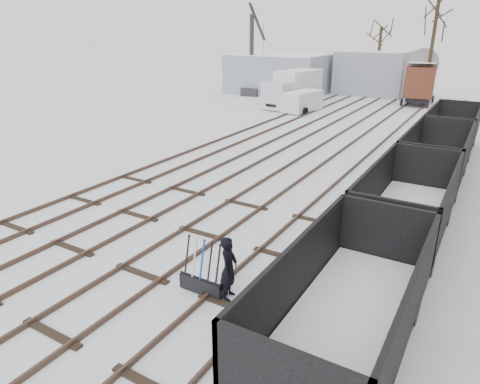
{
  "coord_description": "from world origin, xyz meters",
  "views": [
    {
      "loc": [
        7.86,
        -7.69,
        6.62
      ],
      "look_at": [
        0.63,
        4.47,
        1.2
      ],
      "focal_mm": 32.0,
      "sensor_mm": 36.0,
      "label": 1
    }
  ],
  "objects_px": {
    "crane": "(252,72)",
    "box_van_wagon": "(421,80)",
    "worker": "(229,268)",
    "freight_wagon_a": "(346,320)",
    "ground_frame": "(203,282)",
    "panel_van": "(303,101)",
    "lorry": "(293,88)"
  },
  "relations": [
    {
      "from": "worker",
      "to": "crane",
      "type": "xyz_separation_m",
      "value": [
        -17.35,
        32.23,
        1.5
      ]
    },
    {
      "from": "box_van_wagon",
      "to": "freight_wagon_a",
      "type": "bearing_deg",
      "value": -89.41
    },
    {
      "from": "worker",
      "to": "crane",
      "type": "height_order",
      "value": "crane"
    },
    {
      "from": "ground_frame",
      "to": "box_van_wagon",
      "type": "height_order",
      "value": "box_van_wagon"
    },
    {
      "from": "box_van_wagon",
      "to": "crane",
      "type": "xyz_separation_m",
      "value": [
        -16.12,
        -2.73,
        0.12
      ]
    },
    {
      "from": "worker",
      "to": "panel_van",
      "type": "height_order",
      "value": "worker"
    },
    {
      "from": "worker",
      "to": "ground_frame",
      "type": "bearing_deg",
      "value": 84.09
    },
    {
      "from": "crane",
      "to": "worker",
      "type": "bearing_deg",
      "value": -71.97
    },
    {
      "from": "ground_frame",
      "to": "freight_wagon_a",
      "type": "bearing_deg",
      "value": -6.46
    },
    {
      "from": "ground_frame",
      "to": "crane",
      "type": "xyz_separation_m",
      "value": [
        -16.6,
        32.33,
        2.09
      ]
    },
    {
      "from": "panel_van",
      "to": "worker",
      "type": "bearing_deg",
      "value": -62.03
    },
    {
      "from": "freight_wagon_a",
      "to": "ground_frame",
      "type": "bearing_deg",
      "value": 172.68
    },
    {
      "from": "crane",
      "to": "box_van_wagon",
      "type": "bearing_deg",
      "value": -0.64
    },
    {
      "from": "worker",
      "to": "lorry",
      "type": "xyz_separation_m",
      "value": [
        -10.79,
        28.04,
        0.74
      ]
    },
    {
      "from": "worker",
      "to": "lorry",
      "type": "relative_size",
      "value": 0.25
    },
    {
      "from": "worker",
      "to": "freight_wagon_a",
      "type": "bearing_deg",
      "value": -114.2
    },
    {
      "from": "box_van_wagon",
      "to": "lorry",
      "type": "height_order",
      "value": "box_van_wagon"
    },
    {
      "from": "lorry",
      "to": "panel_van",
      "type": "bearing_deg",
      "value": -39.81
    },
    {
      "from": "freight_wagon_a",
      "to": "box_van_wagon",
      "type": "distance_m",
      "value": 35.89
    },
    {
      "from": "ground_frame",
      "to": "worker",
      "type": "relative_size",
      "value": 0.85
    },
    {
      "from": "box_van_wagon",
      "to": "panel_van",
      "type": "distance_m",
      "value": 11.95
    },
    {
      "from": "panel_van",
      "to": "lorry",
      "type": "bearing_deg",
      "value": 140.31
    },
    {
      "from": "freight_wagon_a",
      "to": "lorry",
      "type": "relative_size",
      "value": 0.86
    },
    {
      "from": "ground_frame",
      "to": "panel_van",
      "type": "relative_size",
      "value": 0.36
    },
    {
      "from": "worker",
      "to": "freight_wagon_a",
      "type": "height_order",
      "value": "freight_wagon_a"
    },
    {
      "from": "ground_frame",
      "to": "box_van_wagon",
      "type": "bearing_deg",
      "value": 91.65
    },
    {
      "from": "worker",
      "to": "crane",
      "type": "bearing_deg",
      "value": 14.79
    },
    {
      "from": "ground_frame",
      "to": "freight_wagon_a",
      "type": "xyz_separation_m",
      "value": [
        4.0,
        -0.51,
        0.67
      ]
    },
    {
      "from": "worker",
      "to": "lorry",
      "type": "distance_m",
      "value": 30.06
    },
    {
      "from": "ground_frame",
      "to": "crane",
      "type": "bearing_deg",
      "value": 118.04
    },
    {
      "from": "panel_van",
      "to": "crane",
      "type": "xyz_separation_m",
      "value": [
        -8.4,
        6.29,
        1.48
      ]
    },
    {
      "from": "lorry",
      "to": "crane",
      "type": "distance_m",
      "value": 7.82
    }
  ]
}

